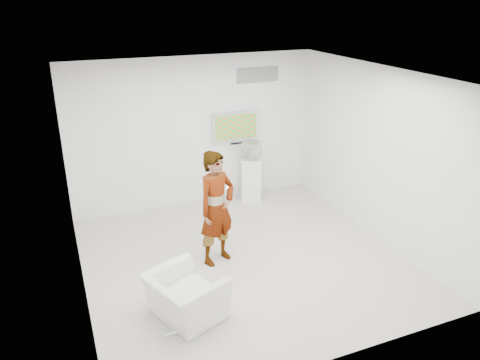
{
  "coord_description": "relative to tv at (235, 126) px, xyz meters",
  "views": [
    {
      "loc": [
        -2.61,
        -6.14,
        4.09
      ],
      "look_at": [
        0.18,
        0.6,
        1.16
      ],
      "focal_mm": 35.0,
      "sensor_mm": 36.0,
      "label": 1
    }
  ],
  "objects": [
    {
      "name": "logo_decal",
      "position": [
        0.5,
        0.04,
        1.0
      ],
      "size": [
        0.9,
        0.02,
        0.3
      ],
      "primitive_type": "cube",
      "color": "gray",
      "rests_on": "room"
    },
    {
      "name": "floor_uplight",
      "position": [
        -0.22,
        -0.11,
        -1.41
      ],
      "size": [
        0.22,
        0.22,
        0.29
      ],
      "primitive_type": "cylinder",
      "rotation": [
        0.0,
        0.0,
        -0.21
      ],
      "color": "silver",
      "rests_on": "room"
    },
    {
      "name": "tv",
      "position": [
        0.0,
        0.0,
        0.0
      ],
      "size": [
        1.0,
        0.08,
        0.6
      ],
      "primitive_type": "cube",
      "color": "silver",
      "rests_on": "room"
    },
    {
      "name": "wii_remote",
      "position": [
        -1.08,
        -2.07,
        0.14
      ],
      "size": [
        0.05,
        0.13,
        0.03
      ],
      "primitive_type": "cube",
      "rotation": [
        0.0,
        0.0,
        0.1
      ],
      "color": "white",
      "rests_on": "person"
    },
    {
      "name": "person",
      "position": [
        -1.25,
        -2.31,
        -0.61
      ],
      "size": [
        0.8,
        0.68,
        1.88
      ],
      "primitive_type": "imported",
      "rotation": [
        0.0,
        0.0,
        0.4
      ],
      "color": "white",
      "rests_on": "room"
    },
    {
      "name": "vitrine",
      "position": [
        0.23,
        -0.29,
        -0.46
      ],
      "size": [
        0.47,
        0.47,
        0.33
      ],
      "primitive_type": "cube",
      "rotation": [
        0.0,
        0.0,
        -0.7
      ],
      "color": "white",
      "rests_on": "pedestal"
    },
    {
      "name": "room",
      "position": [
        -0.85,
        -2.45,
        -0.05
      ],
      "size": [
        5.01,
        5.01,
        3.0
      ],
      "color": "beige",
      "rests_on": "ground"
    },
    {
      "name": "console",
      "position": [
        0.23,
        -0.29,
        -0.52
      ],
      "size": [
        0.05,
        0.16,
        0.21
      ],
      "primitive_type": "cube",
      "rotation": [
        0.0,
        0.0,
        0.02
      ],
      "color": "white",
      "rests_on": "pedestal"
    },
    {
      "name": "pedestal",
      "position": [
        0.23,
        -0.29,
        -1.09
      ],
      "size": [
        0.59,
        0.59,
        0.92
      ],
      "primitive_type": "cube",
      "rotation": [
        0.0,
        0.0,
        -0.4
      ],
      "color": "white",
      "rests_on": "room"
    },
    {
      "name": "armchair",
      "position": [
        -2.14,
        -3.49,
        -1.24
      ],
      "size": [
        1.14,
        1.2,
        0.63
      ],
      "primitive_type": "imported",
      "rotation": [
        0.0,
        0.0,
        1.94
      ],
      "color": "white",
      "rests_on": "room"
    }
  ]
}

